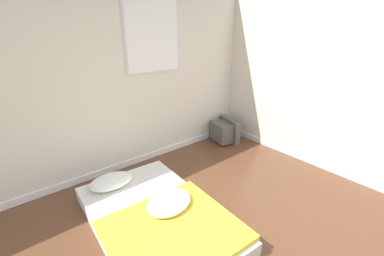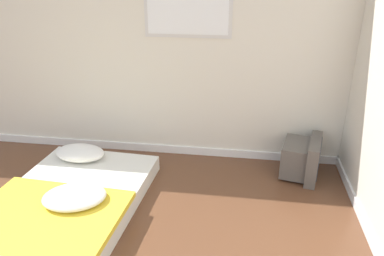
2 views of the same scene
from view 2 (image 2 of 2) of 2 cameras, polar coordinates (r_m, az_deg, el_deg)
The scene contains 3 objects.
wall_back at distance 4.16m, azimuth -11.29°, elevation 13.16°, with size 7.28×0.08×2.60m.
mattress_bed at distance 3.48m, azimuth -19.13°, elevation -11.14°, with size 1.28×1.96×0.30m.
crt_tv at distance 4.01m, azimuth 16.49°, elevation -4.41°, with size 0.45×0.54×0.41m.
Camera 2 is at (1.39, -1.32, 2.01)m, focal length 35.00 mm.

